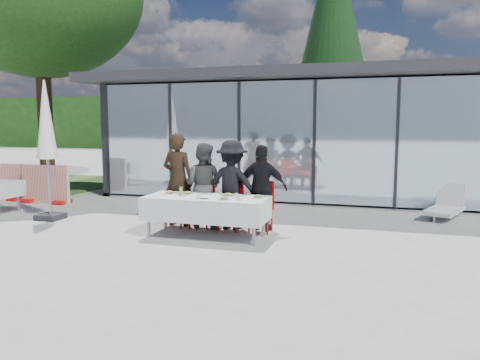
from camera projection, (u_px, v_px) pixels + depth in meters
name	position (u px, v px, depth m)	size (l,w,h in m)	color
ground	(223.00, 242.00, 8.23)	(90.00, 90.00, 0.00)	#A19E99
pavilion	(362.00, 122.00, 15.16)	(14.80, 8.80, 3.44)	gray
treeline	(318.00, 122.00, 35.16)	(62.50, 2.00, 4.40)	#143410
dining_table	(206.00, 208.00, 8.59)	(2.26, 0.96, 0.75)	silver
diner_a	(178.00, 179.00, 9.54)	(0.69, 0.69, 1.90)	black
diner_chair_a	(178.00, 199.00, 9.56)	(0.44, 0.44, 0.97)	#BC0C11
diner_b	(203.00, 185.00, 9.39)	(0.83, 0.83, 1.70)	#4C4C4C
diner_chair_b	(203.00, 201.00, 9.40)	(0.44, 0.44, 0.97)	#BC0C11
diner_c	(232.00, 185.00, 9.21)	(1.14, 1.14, 1.76)	black
diner_chair_c	(231.00, 202.00, 9.23)	(0.44, 0.44, 0.97)	#BC0C11
diner_d	(262.00, 188.00, 9.04)	(0.98, 0.98, 1.68)	black
diner_chair_d	(262.00, 204.00, 9.05)	(0.44, 0.44, 0.97)	#BC0C11
plate_a	(170.00, 193.00, 8.87)	(0.25, 0.25, 0.07)	silver
plate_b	(188.00, 193.00, 8.80)	(0.25, 0.25, 0.07)	silver
plate_c	(228.00, 195.00, 8.57)	(0.25, 0.25, 0.07)	silver
plate_d	(258.00, 197.00, 8.37)	(0.25, 0.25, 0.07)	silver
plate_extra	(224.00, 198.00, 8.19)	(0.25, 0.25, 0.07)	silver
juice_bottle	(181.00, 191.00, 8.67)	(0.06, 0.06, 0.16)	#77A946
drinking_glasses	(225.00, 197.00, 8.25)	(0.82, 0.25, 0.10)	silver
folded_eyeglasses	(204.00, 198.00, 8.30)	(0.14, 0.03, 0.01)	black
market_umbrella	(46.00, 129.00, 10.00)	(0.50, 0.50, 3.00)	black
lounger	(446.00, 206.00, 10.41)	(1.04, 1.46, 0.72)	silver
conifer_tree	(333.00, 31.00, 19.73)	(4.00, 4.00, 10.50)	#382316
grass_patch	(49.00, 183.00, 16.36)	(5.00, 5.00, 0.02)	#385926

